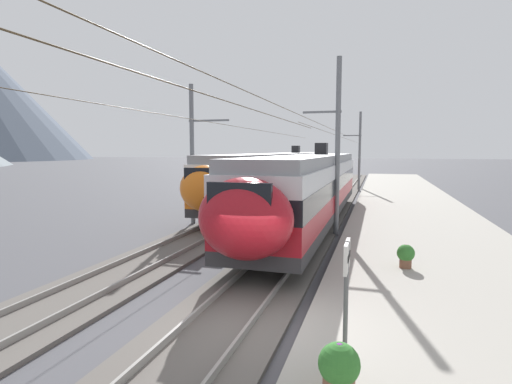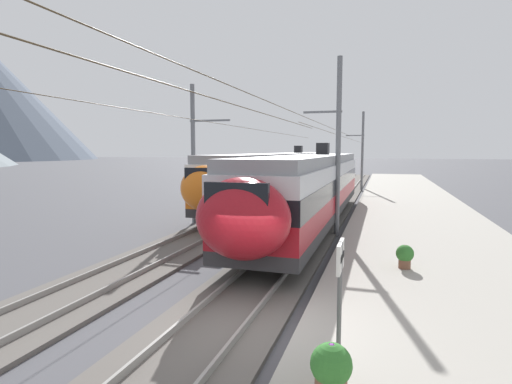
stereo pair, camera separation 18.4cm
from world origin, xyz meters
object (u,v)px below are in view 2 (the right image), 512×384
object	(u,v)px
train_near_platform	(312,186)
catenary_mast_mid	(336,145)
catenary_mast_east	(361,150)
potted_plant_by_shelter	(331,369)
train_far_track	(285,172)
potted_plant_platform_edge	(405,255)
platform_sign	(340,277)
catenary_mast_far_side	(196,152)

from	to	relation	value
train_near_platform	catenary_mast_mid	distance (m)	3.07
catenary_mast_east	potted_plant_by_shelter	distance (m)	36.60
train_near_platform	train_far_track	bearing A→B (deg)	18.95
train_near_platform	potted_plant_platform_edge	world-z (taller)	train_near_platform
catenary_mast_east	potted_plant_platform_edge	world-z (taller)	catenary_mast_east
train_near_platform	potted_plant_platform_edge	xyz separation A→B (m)	(-7.57, -4.32, -1.45)
catenary_mast_east	train_near_platform	bearing A→B (deg)	176.20
train_far_track	catenary_mast_east	world-z (taller)	catenary_mast_east
train_far_track	platform_sign	xyz separation A→B (m)	(-27.61, -7.46, -0.25)
train_near_platform	train_far_track	world-z (taller)	same
train_near_platform	potted_plant_by_shelter	size ratio (longest dim) A/B	26.44
catenary_mast_east	potted_plant_platform_edge	size ratio (longest dim) A/B	64.68
train_far_track	platform_sign	world-z (taller)	train_far_track
train_near_platform	catenary_mast_east	bearing A→B (deg)	-3.80
train_far_track	catenary_mast_far_side	world-z (taller)	catenary_mast_far_side
catenary_mast_far_side	catenary_mast_east	bearing A→B (deg)	-19.85
train_near_platform	platform_sign	xyz separation A→B (m)	(-14.42, -2.93, -0.24)
train_near_platform	catenary_mast_east	distance (m)	21.25
potted_plant_by_shelter	catenary_mast_mid	bearing A→B (deg)	6.31
train_far_track	potted_plant_platform_edge	bearing A→B (deg)	-156.93
train_near_platform	catenary_mast_east	size ratio (longest dim) A/B	0.48
catenary_mast_east	platform_sign	bearing A→B (deg)	-177.54
catenary_mast_far_side	platform_sign	size ratio (longest dim) A/B	21.90
catenary_mast_far_side	platform_sign	distance (m)	16.87
catenary_mast_far_side	train_near_platform	bearing A→B (deg)	-85.41
platform_sign	potted_plant_platform_edge	size ratio (longest dim) A/B	2.95
train_far_track	potted_plant_by_shelter	size ratio (longest dim) A/B	38.86
catenary_mast_mid	catenary_mast_east	world-z (taller)	catenary_mast_mid
train_far_track	potted_plant_by_shelter	world-z (taller)	train_far_track
train_near_platform	catenary_mast_mid	bearing A→B (deg)	-140.65
catenary_mast_mid	potted_plant_by_shelter	distance (m)	14.11
catenary_mast_far_side	potted_plant_platform_edge	bearing A→B (deg)	-123.36
catenary_mast_mid	catenary_mast_far_side	distance (m)	7.91
train_far_track	catenary_mast_mid	size ratio (longest dim) A/B	0.70
catenary_mast_far_side	platform_sign	world-z (taller)	catenary_mast_far_side
catenary_mast_mid	potted_plant_by_shelter	size ratio (longest dim) A/B	55.63
catenary_mast_east	potted_plant_by_shelter	size ratio (longest dim) A/B	55.63
catenary_mast_mid	catenary_mast_far_side	size ratio (longest dim) A/B	1.00
train_far_track	potted_plant_platform_edge	size ratio (longest dim) A/B	45.19
platform_sign	potted_plant_by_shelter	bearing A→B (deg)	178.81
platform_sign	catenary_mast_far_side	bearing A→B (deg)	33.88
catenary_mast_east	potted_plant_platform_edge	xyz separation A→B (m)	(-28.70, -2.91, -3.34)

